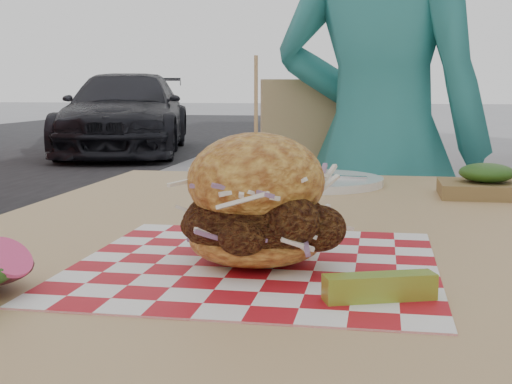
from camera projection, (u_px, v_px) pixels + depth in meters
diner at (379, 147)px, 1.81m from camera, size 0.65×0.52×1.56m
car_dark at (126, 113)px, 10.01m from camera, size 2.38×4.13×1.13m
patio_table at (275, 292)px, 0.90m from camera, size 0.80×1.20×0.75m
patio_chair at (321, 226)px, 1.96m from camera, size 0.53×0.53×0.95m
paper_liner at (256, 264)px, 0.72m from camera, size 0.36×0.36×0.00m
sandwich at (256, 207)px, 0.71m from camera, size 0.18×0.18×0.21m
pickle_spear at (380, 287)px, 0.60m from camera, size 0.10×0.05×0.02m
place_setting at (310, 181)px, 1.32m from camera, size 0.27×0.27×0.02m
kraft_tray at (486, 183)px, 1.17m from camera, size 0.15×0.12×0.06m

